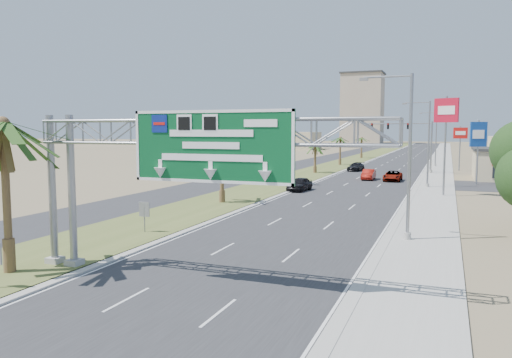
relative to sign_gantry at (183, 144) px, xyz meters
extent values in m
cube|color=#28282B|center=(1.06, 100.07, -6.05)|extent=(12.00, 300.00, 0.02)
cube|color=#9E9B93|center=(9.56, 100.07, -6.01)|extent=(4.00, 300.00, 0.10)
cube|color=#515D29|center=(-8.94, 100.07, -6.00)|extent=(7.00, 300.00, 0.12)
cube|color=#28282B|center=(-15.94, 100.07, -6.05)|extent=(8.00, 300.00, 0.02)
cylinder|color=gray|center=(-6.14, 0.07, -2.36)|extent=(0.36, 0.36, 7.40)
cylinder|color=gray|center=(-7.34, 0.07, -2.36)|extent=(0.36, 0.36, 7.40)
cube|color=#9E9B93|center=(-6.14, 0.07, -5.86)|extent=(0.70, 0.70, 0.40)
cube|color=#9E9B93|center=(-7.34, 0.07, -5.86)|extent=(0.70, 0.70, 0.40)
cube|color=#084E24|center=(1.56, -0.41, -0.06)|extent=(7.20, 0.12, 3.00)
cube|color=navy|center=(-0.84, -0.49, 0.89)|extent=(0.75, 0.03, 0.75)
cone|color=white|center=(1.56, -0.49, -1.21)|extent=(0.56, 0.56, 0.45)
cylinder|color=brown|center=(-8.14, -1.93, -2.56)|extent=(0.36, 0.36, 7.00)
cylinder|color=brown|center=(-8.14, -1.93, -5.22)|extent=(0.54, 0.54, 1.68)
cylinder|color=brown|center=(-8.44, 22.07, -3.56)|extent=(0.36, 0.36, 5.00)
cylinder|color=brown|center=(-8.44, 22.07, -5.46)|extent=(0.54, 0.54, 1.20)
cylinder|color=brown|center=(-8.44, 38.07, -3.16)|extent=(0.36, 0.36, 5.80)
cylinder|color=brown|center=(-8.44, 38.07, -5.36)|extent=(0.54, 0.54, 1.39)
cylinder|color=brown|center=(-8.44, 56.07, -3.81)|extent=(0.36, 0.36, 4.50)
cylinder|color=brown|center=(-8.44, 56.07, -5.52)|extent=(0.54, 0.54, 1.08)
cylinder|color=brown|center=(-8.44, 75.07, -3.46)|extent=(0.36, 0.36, 5.20)
cylinder|color=brown|center=(-8.44, 75.07, -5.43)|extent=(0.54, 0.54, 1.25)
cylinder|color=brown|center=(-8.44, 100.07, -3.66)|extent=(0.36, 0.36, 4.80)
cylinder|color=brown|center=(-8.44, 100.07, -5.48)|extent=(0.54, 0.54, 1.15)
cylinder|color=gray|center=(8.56, 12.07, -1.06)|extent=(0.20, 0.20, 10.00)
cylinder|color=gray|center=(7.16, 12.07, 3.79)|extent=(2.80, 0.12, 0.12)
cube|color=slate|center=(5.76, 12.07, 3.69)|extent=(0.50, 0.22, 0.18)
cylinder|color=#9E9B93|center=(8.56, 12.07, -5.81)|extent=(0.44, 0.44, 0.50)
cylinder|color=gray|center=(8.56, 42.07, -1.06)|extent=(0.20, 0.20, 10.00)
cylinder|color=gray|center=(7.16, 42.07, 3.79)|extent=(2.80, 0.12, 0.12)
cube|color=slate|center=(5.76, 42.07, 3.69)|extent=(0.50, 0.22, 0.18)
cylinder|color=#9E9B93|center=(8.56, 42.07, -5.81)|extent=(0.44, 0.44, 0.50)
cylinder|color=gray|center=(8.56, 78.07, -1.06)|extent=(0.20, 0.20, 10.00)
cylinder|color=gray|center=(7.16, 78.07, 3.79)|extent=(2.80, 0.12, 0.12)
cube|color=slate|center=(5.76, 78.07, 3.69)|extent=(0.50, 0.22, 0.18)
cylinder|color=#9E9B93|center=(8.56, 78.07, -5.81)|extent=(0.44, 0.44, 0.50)
cylinder|color=gray|center=(8.26, 62.07, -2.06)|extent=(0.28, 0.28, 8.00)
cylinder|color=gray|center=(3.26, 62.07, 1.64)|extent=(10.00, 0.18, 0.18)
cube|color=black|center=(4.76, 61.87, 1.24)|extent=(0.32, 0.18, 0.95)
cube|color=black|center=(1.76, 61.87, 1.24)|extent=(0.32, 0.18, 0.95)
cube|color=black|center=(-0.74, 61.87, 1.24)|extent=(0.32, 0.18, 0.95)
sphere|color=red|center=(4.76, 61.75, 1.54)|extent=(0.22, 0.22, 0.22)
imported|color=black|center=(8.26, 62.07, 0.94)|extent=(0.16, 0.16, 0.60)
cylinder|color=#9E9B93|center=(8.26, 62.07, -5.76)|extent=(0.56, 0.56, 0.60)
cylinder|color=gray|center=(-7.44, 8.07, -5.16)|extent=(0.08, 0.08, 1.80)
cube|color=slate|center=(-7.44, 8.07, -4.46)|extent=(0.75, 0.06, 0.95)
cube|color=tan|center=(-30.94, 240.07, 11.44)|extent=(20.00, 16.00, 35.00)
cube|color=#CBB989|center=(-43.94, 150.07, -3.06)|extent=(24.00, 14.00, 6.00)
imported|color=black|center=(-4.44, 33.64, -5.31)|extent=(2.18, 4.53, 1.49)
imported|color=maroon|center=(0.79, 48.95, -5.35)|extent=(1.52, 4.28, 1.41)
imported|color=gray|center=(4.02, 48.29, -5.39)|extent=(2.21, 4.78, 1.33)
imported|color=black|center=(-3.28, 62.76, -5.38)|extent=(2.51, 4.86, 1.35)
cylinder|color=gray|center=(10.39, 34.71, -1.03)|extent=(0.20, 0.20, 10.05)
cube|color=red|center=(10.39, 34.71, 2.59)|extent=(2.35, 1.14, 2.40)
cube|color=white|center=(10.39, 34.53, 2.59)|extent=(1.58, 0.64, 0.84)
cylinder|color=gray|center=(14.06, 47.48, -2.12)|extent=(0.20, 0.20, 7.87)
cube|color=navy|center=(14.06, 47.48, 0.12)|extent=(1.97, 1.01, 3.00)
cube|color=white|center=(14.06, 47.30, 0.12)|extent=(1.32, 0.55, 1.05)
cylinder|color=gray|center=(12.49, 69.76, -2.41)|extent=(0.20, 0.20, 7.30)
cube|color=red|center=(12.49, 69.76, 0.15)|extent=(2.22, 0.53, 1.80)
cube|color=white|center=(12.49, 69.58, 0.15)|extent=(1.54, 0.20, 0.63)
camera|label=1|loc=(10.69, -18.93, 0.62)|focal=35.00mm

